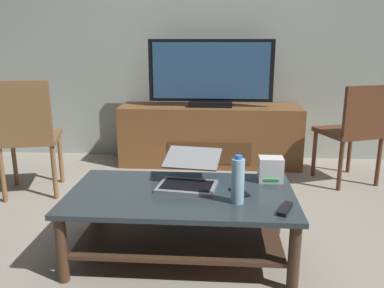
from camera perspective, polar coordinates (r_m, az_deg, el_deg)
name	(u,v)px	position (r m, az deg, el deg)	size (l,w,h in m)	color
ground_plane	(189,255)	(2.43, -0.44, -15.54)	(7.68, 7.68, 0.00)	#9E9384
back_wall	(205,21)	(4.21, 1.87, 17.14)	(6.40, 0.12, 2.80)	#A8B2A8
coffee_table	(181,211)	(2.31, -1.55, -9.62)	(1.27, 0.71, 0.39)	#2D383D
media_cabinet	(210,135)	(3.99, 2.61, 1.27)	(1.77, 0.48, 0.59)	brown
television	(211,75)	(3.87, 2.70, 9.89)	(1.20, 0.20, 0.64)	black
dining_chair	(354,128)	(3.64, 22.24, 2.10)	(0.57, 0.57, 0.87)	#59331E
side_chair	(27,132)	(3.36, -22.51, 1.60)	(0.54, 0.54, 0.94)	brown
laptop	(189,174)	(2.36, -0.39, -4.38)	(0.38, 0.44, 0.17)	gray
router_box	(271,169)	(2.45, 11.20, -3.57)	(0.14, 0.12, 0.15)	white
water_bottle_near	(238,181)	(2.09, 6.59, -5.23)	(0.07, 0.07, 0.26)	#99C6E5
cell_phone	(239,192)	(2.26, 6.77, -6.86)	(0.07, 0.14, 0.01)	black
tv_remote	(285,209)	(2.08, 13.18, -9.03)	(0.04, 0.16, 0.02)	black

